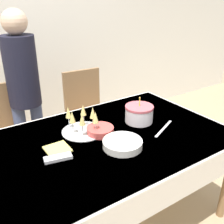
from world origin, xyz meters
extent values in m
cube|color=silver|center=(0.00, 1.70, 1.35)|extent=(8.00, 0.05, 2.70)
cube|color=silver|center=(0.00, 0.00, 0.74)|extent=(1.99, 1.10, 0.03)
cube|color=silver|center=(0.00, 0.00, 0.65)|extent=(2.02, 1.13, 0.21)
cylinder|color=olive|center=(0.94, 0.49, 0.36)|extent=(0.06, 0.06, 0.73)
cube|color=olive|center=(-0.45, 0.80, 0.45)|extent=(0.43, 0.43, 0.04)
cylinder|color=olive|center=(-0.26, 0.62, 0.22)|extent=(0.04, 0.04, 0.43)
cylinder|color=olive|center=(-0.27, 0.98, 0.22)|extent=(0.04, 0.04, 0.43)
cube|color=olive|center=(0.45, 0.80, 0.45)|extent=(0.45, 0.45, 0.04)
cube|color=olive|center=(0.46, 0.99, 0.72)|extent=(0.40, 0.06, 0.50)
cylinder|color=olive|center=(0.62, 0.61, 0.22)|extent=(0.04, 0.04, 0.43)
cylinder|color=olive|center=(0.26, 0.63, 0.22)|extent=(0.04, 0.04, 0.43)
cylinder|color=olive|center=(0.64, 0.97, 0.22)|extent=(0.04, 0.04, 0.43)
cylinder|color=olive|center=(0.28, 0.99, 0.22)|extent=(0.04, 0.04, 0.43)
cylinder|color=white|center=(0.49, 0.08, 0.81)|extent=(0.22, 0.22, 0.11)
cylinder|color=#D15B66|center=(0.49, 0.08, 0.88)|extent=(0.22, 0.22, 0.02)
cylinder|color=yellow|center=(0.49, 0.08, 0.92)|extent=(0.01, 0.01, 0.06)
sphere|color=#F9CC4C|center=(0.49, 0.08, 0.96)|extent=(0.01, 0.01, 0.01)
cylinder|color=silver|center=(0.05, 0.18, 0.76)|extent=(0.31, 0.31, 0.01)
cylinder|color=silver|center=(0.13, 0.17, 0.76)|extent=(0.05, 0.05, 0.00)
cylinder|color=silver|center=(0.13, 0.17, 0.81)|extent=(0.01, 0.01, 0.08)
cone|color=#E0CC72|center=(0.13, 0.17, 0.89)|extent=(0.04, 0.04, 0.08)
cylinder|color=silver|center=(0.09, 0.25, 0.76)|extent=(0.05, 0.05, 0.00)
cylinder|color=silver|center=(0.09, 0.25, 0.81)|extent=(0.01, 0.01, 0.08)
cone|color=#E0CC72|center=(0.09, 0.25, 0.89)|extent=(0.04, 0.04, 0.08)
cylinder|color=silver|center=(-0.02, 0.27, 0.76)|extent=(0.05, 0.05, 0.00)
cylinder|color=silver|center=(-0.02, 0.27, 0.81)|extent=(0.01, 0.01, 0.08)
cone|color=#E0CC72|center=(-0.02, 0.27, 0.89)|extent=(0.04, 0.04, 0.08)
cylinder|color=silver|center=(-0.03, 0.18, 0.76)|extent=(0.05, 0.05, 0.00)
cylinder|color=silver|center=(-0.03, 0.18, 0.81)|extent=(0.01, 0.01, 0.08)
cone|color=#E0CC72|center=(-0.03, 0.18, 0.89)|extent=(0.04, 0.04, 0.08)
cylinder|color=silver|center=(0.01, 0.11, 0.76)|extent=(0.05, 0.05, 0.00)
cylinder|color=silver|center=(0.01, 0.11, 0.81)|extent=(0.01, 0.01, 0.08)
cone|color=#E0CC72|center=(0.01, 0.11, 0.89)|extent=(0.04, 0.04, 0.08)
cylinder|color=silver|center=(0.10, 0.09, 0.76)|extent=(0.05, 0.05, 0.00)
cylinder|color=silver|center=(0.10, 0.09, 0.81)|extent=(0.01, 0.01, 0.08)
cone|color=#E0CC72|center=(0.10, 0.09, 0.89)|extent=(0.04, 0.04, 0.08)
cylinder|color=silver|center=(0.16, -0.16, 0.76)|extent=(0.26, 0.26, 0.01)
cylinder|color=silver|center=(0.16, -0.16, 0.77)|extent=(0.26, 0.26, 0.01)
cylinder|color=silver|center=(0.16, -0.16, 0.77)|extent=(0.26, 0.26, 0.01)
cylinder|color=silver|center=(0.16, -0.16, 0.78)|extent=(0.26, 0.26, 0.01)
cylinder|color=silver|center=(0.16, -0.16, 0.79)|extent=(0.26, 0.26, 0.01)
cylinder|color=silver|center=(0.16, -0.16, 0.80)|extent=(0.26, 0.26, 0.01)
cylinder|color=silver|center=(0.16, -0.16, 0.80)|extent=(0.26, 0.26, 0.01)
cylinder|color=#CC4C47|center=(0.14, 0.08, 0.76)|extent=(0.20, 0.20, 0.01)
cylinder|color=#CC4C47|center=(0.14, 0.08, 0.77)|extent=(0.20, 0.20, 0.01)
cylinder|color=#CC4C47|center=(0.14, 0.08, 0.77)|extent=(0.20, 0.20, 0.01)
cylinder|color=#CC4C47|center=(0.14, 0.08, 0.78)|extent=(0.20, 0.20, 0.01)
cylinder|color=#CC4C47|center=(0.14, 0.08, 0.79)|extent=(0.20, 0.20, 0.01)
cylinder|color=#CC4C47|center=(0.14, 0.08, 0.80)|extent=(0.20, 0.20, 0.01)
cylinder|color=#CC4C47|center=(0.14, 0.08, 0.80)|extent=(0.20, 0.20, 0.01)
cube|color=silver|center=(0.57, -0.12, 0.76)|extent=(0.28, 0.14, 0.00)
cube|color=silver|center=(-0.25, -0.05, 0.77)|extent=(0.18, 0.09, 0.02)
cube|color=#E0D166|center=(-0.21, 0.05, 0.76)|extent=(0.15, 0.15, 0.01)
cylinder|color=#3F4C72|center=(-0.23, 0.91, 0.38)|extent=(0.11, 0.11, 0.77)
cylinder|color=#3F4C72|center=(-0.07, 0.91, 0.38)|extent=(0.11, 0.11, 0.77)
cylinder|color=black|center=(-0.15, 0.91, 1.07)|extent=(0.28, 0.28, 0.61)
sphere|color=#D8B293|center=(-0.15, 0.91, 1.48)|extent=(0.21, 0.21, 0.21)
camera|label=1|loc=(-0.71, -1.35, 1.68)|focal=42.00mm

